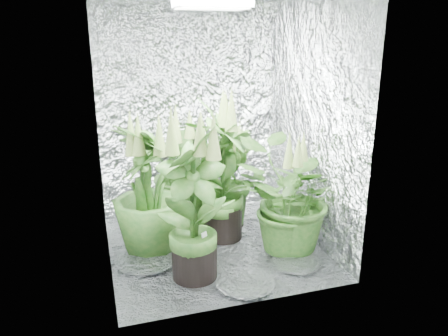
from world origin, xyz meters
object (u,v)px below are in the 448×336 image
plant_a (190,170)px  circulation_fan (271,208)px  plant_d (148,192)px  grow_lamp (212,2)px  plant_b (223,172)px  plant_c (229,180)px  plant_f (193,205)px  plant_e (290,199)px

plant_a → circulation_fan: size_ratio=3.31×
plant_a → plant_d: (-0.43, -0.46, 0.00)m
grow_lamp → plant_b: grow_lamp is taller
plant_a → plant_b: 0.43m
plant_c → plant_f: plant_f is taller
plant_e → plant_f: bearing=-171.4°
plant_a → plant_e: size_ratio=1.11×
plant_c → plant_d: bearing=-157.7°
plant_c → plant_f: bearing=-123.3°
plant_f → circulation_fan: size_ratio=3.68×
grow_lamp → plant_a: grow_lamp is taller
grow_lamp → circulation_fan: grow_lamp is taller
plant_d → plant_f: 0.51m
plant_a → plant_b: bearing=-64.1°
plant_a → plant_b: size_ratio=0.85×
grow_lamp → circulation_fan: size_ratio=1.58×
plant_c → circulation_fan: 0.47m
plant_b → grow_lamp: bearing=-130.4°
plant_c → plant_e: (0.27, -0.64, 0.03)m
plant_b → plant_e: size_ratio=1.30×
plant_c → plant_d: plant_d is taller
plant_e → plant_f: size_ratio=0.81×
plant_d → grow_lamp: bearing=-7.4°
grow_lamp → plant_b: size_ratio=0.41×
plant_f → circulation_fan: bearing=38.7°
circulation_fan → plant_e: bearing=-76.4°
plant_f → circulation_fan: 1.18m
plant_a → plant_c: size_ratio=1.15×
grow_lamp → plant_f: bearing=-122.6°
plant_a → plant_b: (0.18, -0.38, 0.08)m
plant_c → plant_f: size_ratio=0.78×
grow_lamp → circulation_fan: 1.83m
plant_f → plant_b: bearing=55.1°
grow_lamp → plant_f: grow_lamp is taller
plant_e → circulation_fan: size_ratio=2.98×
plant_e → circulation_fan: 0.67m
plant_a → plant_d: plant_d is taller
plant_f → circulation_fan: plant_f is taller
plant_b → circulation_fan: (0.50, 0.17, -0.43)m
plant_a → plant_f: bearing=-101.5°
plant_f → plant_c: bearing=56.7°
plant_b → plant_d: bearing=-172.7°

